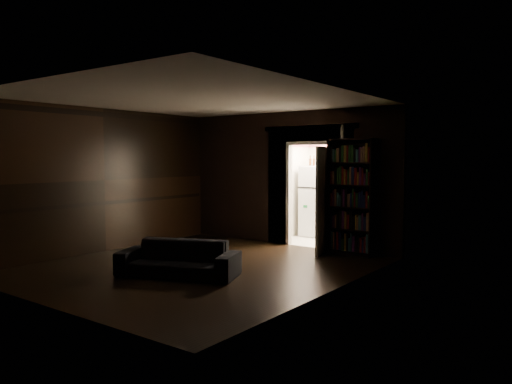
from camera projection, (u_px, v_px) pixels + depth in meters
ground at (199, 267)px, 8.39m from camera, size 5.50×5.50×0.00m
room_walls at (238, 166)px, 9.14m from camera, size 5.02×5.61×2.84m
kitchen_alcove at (334, 186)px, 11.11m from camera, size 2.20×1.80×2.60m
sofa at (178, 253)px, 7.76m from camera, size 2.03×1.45×0.72m
bookshelf at (352, 197)px, 9.43m from camera, size 0.95×0.58×2.20m
refrigerator at (319, 201)px, 11.63m from camera, size 0.95×0.92×1.65m
door at (323, 200)px, 9.54m from camera, size 0.25×0.84×2.05m
figurine at (343, 131)px, 9.48m from camera, size 0.12×0.12×0.29m
bottles at (320, 161)px, 11.57m from camera, size 0.60×0.16×0.24m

